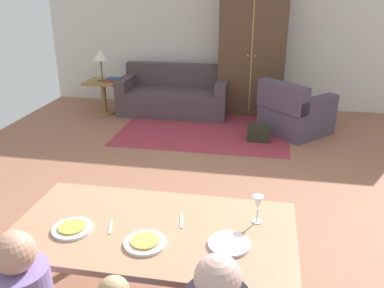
{
  "coord_description": "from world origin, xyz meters",
  "views": [
    {
      "loc": [
        0.59,
        -3.29,
        2.19
      ],
      "look_at": [
        -0.02,
        0.01,
        0.85
      ],
      "focal_mm": 38.18,
      "sensor_mm": 36.0,
      "label": 1
    }
  ],
  "objects_px": {
    "couch": "(175,96)",
    "side_table": "(104,92)",
    "plate_near_woman": "(229,244)",
    "book_upper": "(114,79)",
    "plate_near_man": "(72,229)",
    "wine_glass": "(258,204)",
    "armoire": "(252,53)",
    "table_lamp": "(101,56)",
    "plate_near_child": "(145,243)",
    "book_lower": "(111,81)",
    "armchair": "(294,113)",
    "handbag": "(258,133)",
    "dining_table": "(154,237)"
  },
  "relations": [
    {
      "from": "table_lamp",
      "to": "armchair",
      "type": "bearing_deg",
      "value": -7.71
    },
    {
      "from": "plate_near_woman",
      "to": "couch",
      "type": "xyz_separation_m",
      "value": [
        -1.42,
        4.83,
        -0.47
      ]
    },
    {
      "from": "handbag",
      "to": "dining_table",
      "type": "bearing_deg",
      "value": -99.14
    },
    {
      "from": "plate_near_child",
      "to": "plate_near_man",
      "type": "bearing_deg",
      "value": 172.94
    },
    {
      "from": "couch",
      "to": "side_table",
      "type": "distance_m",
      "value": 1.25
    },
    {
      "from": "table_lamp",
      "to": "book_upper",
      "type": "bearing_deg",
      "value": 6.61
    },
    {
      "from": "book_upper",
      "to": "side_table",
      "type": "bearing_deg",
      "value": -173.39
    },
    {
      "from": "couch",
      "to": "book_upper",
      "type": "height_order",
      "value": "couch"
    },
    {
      "from": "side_table",
      "to": "book_upper",
      "type": "height_order",
      "value": "book_upper"
    },
    {
      "from": "plate_near_woman",
      "to": "armoire",
      "type": "height_order",
      "value": "armoire"
    },
    {
      "from": "wine_glass",
      "to": "book_lower",
      "type": "bearing_deg",
      "value": 121.62
    },
    {
      "from": "plate_near_woman",
      "to": "couch",
      "type": "height_order",
      "value": "couch"
    },
    {
      "from": "plate_near_man",
      "to": "plate_near_child",
      "type": "height_order",
      "value": "same"
    },
    {
      "from": "plate_near_woman",
      "to": "armoire",
      "type": "bearing_deg",
      "value": 91.25
    },
    {
      "from": "plate_near_child",
      "to": "couch",
      "type": "bearing_deg",
      "value": 100.78
    },
    {
      "from": "armchair",
      "to": "book_upper",
      "type": "xyz_separation_m",
      "value": [
        -3.03,
        0.46,
        0.3
      ]
    },
    {
      "from": "couch",
      "to": "side_table",
      "type": "xyz_separation_m",
      "value": [
        -1.22,
        -0.26,
        0.08
      ]
    },
    {
      "from": "plate_near_child",
      "to": "book_upper",
      "type": "relative_size",
      "value": 1.14
    },
    {
      "from": "plate_near_woman",
      "to": "table_lamp",
      "type": "relative_size",
      "value": 0.46
    },
    {
      "from": "book_lower",
      "to": "plate_near_man",
      "type": "bearing_deg",
      "value": -71.7
    },
    {
      "from": "dining_table",
      "to": "handbag",
      "type": "xyz_separation_m",
      "value": [
        0.58,
        3.58,
        -0.56
      ]
    },
    {
      "from": "plate_near_man",
      "to": "wine_glass",
      "type": "relative_size",
      "value": 1.34
    },
    {
      "from": "couch",
      "to": "armoire",
      "type": "bearing_deg",
      "value": 11.64
    },
    {
      "from": "book_lower",
      "to": "handbag",
      "type": "bearing_deg",
      "value": -18.82
    },
    {
      "from": "book_upper",
      "to": "handbag",
      "type": "height_order",
      "value": "book_upper"
    },
    {
      "from": "armoire",
      "to": "book_upper",
      "type": "xyz_separation_m",
      "value": [
        -2.32,
        -0.5,
        -0.43
      ]
    },
    {
      "from": "dining_table",
      "to": "plate_near_woman",
      "type": "bearing_deg",
      "value": -11.66
    },
    {
      "from": "armchair",
      "to": "armoire",
      "type": "bearing_deg",
      "value": 126.47
    },
    {
      "from": "couch",
      "to": "handbag",
      "type": "relative_size",
      "value": 5.87
    },
    {
      "from": "wine_glass",
      "to": "side_table",
      "type": "distance_m",
      "value": 5.15
    },
    {
      "from": "wine_glass",
      "to": "armchair",
      "type": "xyz_separation_m",
      "value": [
        0.45,
        3.86,
        -0.57
      ]
    },
    {
      "from": "table_lamp",
      "to": "book_upper",
      "type": "xyz_separation_m",
      "value": [
        0.21,
        0.02,
        -0.39
      ]
    },
    {
      "from": "wine_glass",
      "to": "armoire",
      "type": "bearing_deg",
      "value": 93.1
    },
    {
      "from": "plate_near_child",
      "to": "armchair",
      "type": "bearing_deg",
      "value": 75.54
    },
    {
      "from": "plate_near_woman",
      "to": "armchair",
      "type": "height_order",
      "value": "armchair"
    },
    {
      "from": "plate_near_man",
      "to": "book_upper",
      "type": "distance_m",
      "value": 4.85
    },
    {
      "from": "dining_table",
      "to": "couch",
      "type": "relative_size",
      "value": 0.94
    },
    {
      "from": "couch",
      "to": "book_upper",
      "type": "relative_size",
      "value": 8.53
    },
    {
      "from": "armchair",
      "to": "book_upper",
      "type": "bearing_deg",
      "value": 171.33
    },
    {
      "from": "dining_table",
      "to": "book_upper",
      "type": "bearing_deg",
      "value": 113.4
    },
    {
      "from": "dining_table",
      "to": "plate_near_woman",
      "type": "relative_size",
      "value": 7.05
    },
    {
      "from": "plate_near_child",
      "to": "couch",
      "type": "distance_m",
      "value": 5.02
    },
    {
      "from": "handbag",
      "to": "wine_glass",
      "type": "bearing_deg",
      "value": -89.0
    },
    {
      "from": "table_lamp",
      "to": "book_lower",
      "type": "relative_size",
      "value": 2.45
    },
    {
      "from": "dining_table",
      "to": "side_table",
      "type": "height_order",
      "value": "dining_table"
    },
    {
      "from": "wine_glass",
      "to": "handbag",
      "type": "distance_m",
      "value": 3.48
    },
    {
      "from": "table_lamp",
      "to": "book_upper",
      "type": "relative_size",
      "value": 2.45
    },
    {
      "from": "plate_near_woman",
      "to": "armoire",
      "type": "distance_m",
      "value": 5.11
    },
    {
      "from": "wine_glass",
      "to": "table_lamp",
      "type": "xyz_separation_m",
      "value": [
        -2.79,
        4.3,
        0.12
      ]
    },
    {
      "from": "plate_near_child",
      "to": "table_lamp",
      "type": "bearing_deg",
      "value": 114.83
    }
  ]
}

